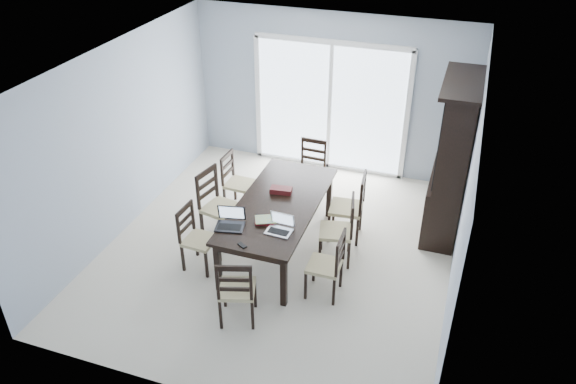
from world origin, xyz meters
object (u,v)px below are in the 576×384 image
chair_end_far (311,163)px  game_box (281,190)px  chair_left_near (193,231)px  chair_right_far (354,200)px  cell_phone (242,245)px  laptop_dark (230,224)px  chair_right_near (332,259)px  laptop_silver (279,229)px  chair_end_near (236,285)px  chair_right_mid (343,223)px  hot_tub (308,108)px  chair_left_mid (215,197)px  chair_left_far (234,176)px  dining_table (279,208)px  china_hutch (452,161)px

chair_end_far → game_box: (-0.05, -1.22, 0.22)m
chair_left_near → chair_right_far: bearing=128.8°
cell_phone → laptop_dark: bearing=165.3°
chair_right_near → laptop_silver: 0.72m
laptop_dark → chair_end_near: bearing=-74.4°
chair_right_mid → hot_tub: 3.96m
hot_tub → chair_left_near: bearing=-92.3°
chair_left_mid → chair_right_far: (1.79, 0.56, -0.01)m
hot_tub → chair_right_mid: bearing=-66.3°
chair_right_mid → hot_tub: bearing=10.9°
chair_left_mid → hot_tub: chair_left_mid is taller
chair_left_far → chair_end_near: chair_end_near is taller
chair_right_mid → chair_right_far: bearing=-13.7°
laptop_dark → chair_left_mid: bearing=114.9°
dining_table → chair_right_far: 1.05m
dining_table → chair_left_mid: 0.94m
chair_right_near → chair_right_mid: chair_right_mid is taller
chair_right_far → chair_end_near: 2.22m
china_hutch → game_box: size_ratio=7.75×
chair_right_near → chair_left_near: bearing=90.1°
chair_right_near → chair_end_far: 2.29m
chair_right_mid → cell_phone: size_ratio=9.15×
china_hutch → chair_left_mid: bearing=-157.7°
laptop_silver → cell_phone: size_ratio=2.65×
laptop_silver → hot_tub: bearing=105.5°
chair_left_mid → chair_right_near: size_ratio=1.14×
china_hutch → laptop_silver: bearing=-134.0°
chair_right_near → chair_end_far: bearing=22.6°
chair_right_mid → cell_phone: 1.43m
chair_left_mid → hot_tub: bearing=-171.0°
laptop_dark → cell_phone: (0.28, -0.28, -0.05)m
chair_right_mid → laptop_silver: (-0.63, -0.68, 0.23)m
chair_right_far → laptop_silver: bearing=146.8°
dining_table → chair_end_near: (0.02, -1.46, -0.11)m
chair_left_far → dining_table: bearing=54.0°
dining_table → laptop_dark: bearing=-117.2°
chair_left_far → chair_right_mid: bearing=71.2°
chair_left_mid → laptop_silver: 1.34m
chair_right_mid → chair_left_far: bearing=55.6°
cell_phone → chair_end_near: bearing=-46.0°
chair_left_near → cell_phone: chair_left_near is taller
laptop_dark → dining_table: bearing=50.7°
dining_table → laptop_dark: (-0.37, -0.72, 0.13)m
cell_phone → chair_left_mid: bearing=159.9°
chair_end_near → cell_phone: (-0.11, 0.46, 0.20)m
chair_right_mid → chair_end_near: (-0.83, -1.52, -0.02)m
chair_left_near → dining_table: bearing=129.3°
china_hutch → chair_end_far: (-2.02, 0.21, -0.50)m
chair_right_near → game_box: bearing=46.4°
dining_table → chair_left_near: 1.13m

